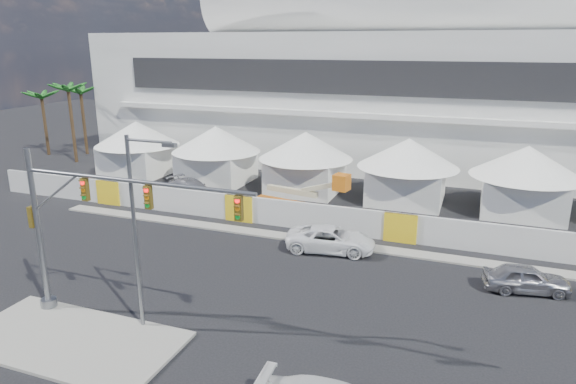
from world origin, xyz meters
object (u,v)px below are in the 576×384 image
at_px(traffic_mast, 77,227).
at_px(boom_lift, 286,204).
at_px(streetlight_median, 138,221).
at_px(lot_car_c, 192,188).
at_px(pickup_curb, 331,239).
at_px(sedan_silver, 526,278).

relative_size(traffic_mast, boom_lift, 1.46).
bearing_deg(traffic_mast, streetlight_median, 3.44).
relative_size(lot_car_c, streetlight_median, 0.58).
relative_size(pickup_curb, boom_lift, 0.69).
distance_m(sedan_silver, pickup_curb, 11.59).
xyz_separation_m(streetlight_median, boom_lift, (0.48, 17.22, -4.26)).
height_order(pickup_curb, traffic_mast, traffic_mast).
relative_size(pickup_curb, streetlight_median, 0.63).
bearing_deg(streetlight_median, sedan_silver, 31.46).
xyz_separation_m(pickup_curb, boom_lift, (-5.02, 5.09, 0.31)).
relative_size(sedan_silver, pickup_curb, 0.78).
bearing_deg(traffic_mast, boom_lift, 77.69).
relative_size(pickup_curb, lot_car_c, 1.08).
bearing_deg(sedan_silver, streetlight_median, 110.67).
relative_size(pickup_curb, traffic_mast, 0.47).
bearing_deg(boom_lift, sedan_silver, -11.69).
bearing_deg(traffic_mast, pickup_curb, 54.42).
xyz_separation_m(sedan_silver, pickup_curb, (-11.45, 1.76, 0.04)).
height_order(sedan_silver, lot_car_c, lot_car_c).
distance_m(pickup_curb, lot_car_c, 16.47).
distance_m(sedan_silver, boom_lift, 17.84).
bearing_deg(lot_car_c, streetlight_median, -130.57).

